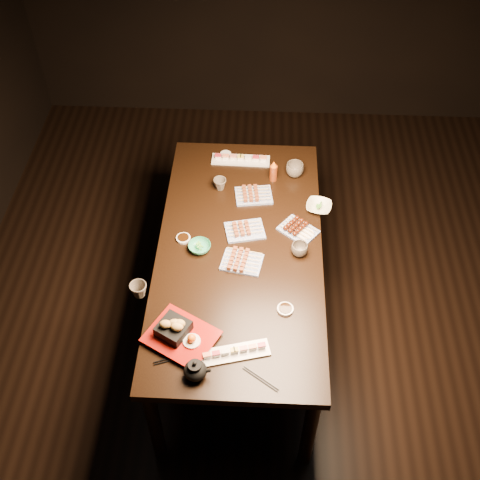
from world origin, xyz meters
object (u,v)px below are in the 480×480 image
Objects in this scene: sushi_platter_near at (234,351)px; teacup_near_left at (139,290)px; condiment_bottle at (274,171)px; sushi_platter_far at (241,158)px; teacup_mid_right at (299,249)px; teacup_far_left at (220,184)px; teacup_far_right at (295,170)px; dining_table at (240,291)px; teapot at (195,369)px; yakitori_plate_left at (254,193)px; yakitori_plate_right at (242,260)px; edamame_bowl_green at (200,247)px; tempura_tray at (181,332)px; yakitori_plate_center at (245,228)px; edamame_bowl_cream at (319,207)px.

sushi_platter_near is 0.60m from teacup_near_left.
sushi_platter_near is at bearing -97.83° from condiment_bottle.
condiment_bottle is (0.20, -0.16, 0.05)m from sushi_platter_far.
teacup_mid_right is 0.64× the size of condiment_bottle.
teacup_far_left is 0.47m from teacup_far_right.
dining_table is 14.09× the size of teapot.
teapot is at bearing 86.14° from sushi_platter_far.
sushi_platter_near is 1.57× the size of yakitori_plate_left.
sushi_platter_far is at bearing 66.57° from teacup_far_left.
sushi_platter_near is 1.58× the size of yakitori_plate_right.
sushi_platter_near reaches higher than edamame_bowl_green.
sushi_platter_far is 0.83m from teacup_mid_right.
teacup_near_left is at bearing -134.40° from yakitori_plate_left.
teapot is at bearing -104.17° from condiment_bottle.
dining_table is 5.36× the size of sushi_platter_near.
tempura_tray is 2.25× the size of condiment_bottle.
dining_table is 0.45m from edamame_bowl_green.
yakitori_plate_center is 0.67× the size of tempura_tray.
edamame_bowl_green is at bearing 77.12° from sushi_platter_far.
teacup_far_right is at bearing 76.50° from teapot.
edamame_bowl_cream reaches higher than dining_table.
yakitori_plate_center is 1.00× the size of yakitori_plate_left.
sushi_platter_near is at bearing -32.60° from teacup_near_left.
teacup_far_right is at bearing 47.20° from yakitori_plate_center.
teacup_far_right is (0.30, 1.28, 0.02)m from sushi_platter_near.
yakitori_plate_right is at bearing -20.34° from edamame_bowl_green.
teacup_near_left is 0.63× the size of condiment_bottle.
tempura_tray reaches higher than dining_table.
sushi_platter_far is at bearing 109.37° from tempura_tray.
condiment_bottle reaches higher than tempura_tray.
teacup_far_right is (0.28, 0.49, 0.02)m from yakitori_plate_center.
edamame_bowl_cream is 0.36m from condiment_bottle.
teacup_far_right reaches higher than teacup_near_left.
yakitori_plate_center reaches higher than edamame_bowl_cream.
yakitori_plate_left is 2.35× the size of teacup_mid_right.
dining_table is 0.42m from yakitori_plate_center.
yakitori_plate_left reaches higher than sushi_platter_far.
teapot is at bearing -91.10° from teacup_far_left.
sushi_platter_far is at bearing 82.13° from yakitori_plate_center.
yakitori_plate_right is 1.46× the size of edamame_bowl_cream.
edamame_bowl_green reaches higher than dining_table.
teacup_mid_right is (0.32, 0.64, 0.02)m from sushi_platter_near.
teacup_far_left is (-0.15, 1.13, 0.02)m from sushi_platter_near.
teacup_far_right reaches higher than teacup_far_left.
dining_table is at bearing 93.47° from sushi_platter_far.
sushi_platter_far is at bearing 139.31° from edamame_bowl_cream.
teacup_near_left is at bearing 67.70° from sushi_platter_far.
teacup_near_left is (-0.51, -0.24, 0.01)m from yakitori_plate_right.
teacup_near_left reaches higher than edamame_bowl_green.
dining_table is 8.46× the size of yakitori_plate_center.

